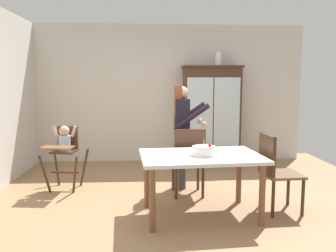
{
  "coord_description": "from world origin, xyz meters",
  "views": [
    {
      "loc": [
        -0.4,
        -4.26,
        1.59
      ],
      "look_at": [
        -0.13,
        0.7,
        0.95
      ],
      "focal_mm": 36.84,
      "sensor_mm": 36.0,
      "label": 1
    }
  ],
  "objects": [
    {
      "name": "birthday_cake",
      "position": [
        0.23,
        -0.36,
        0.79
      ],
      "size": [
        0.28,
        0.28,
        0.19
      ],
      "color": "white",
      "rests_on": "dining_table"
    },
    {
      "name": "ceramic_vase",
      "position": [
        0.93,
        2.37,
        2.01
      ],
      "size": [
        0.13,
        0.13,
        0.27
      ],
      "color": "white",
      "rests_on": "china_cabinet"
    },
    {
      "name": "china_cabinet",
      "position": [
        0.81,
        2.37,
        0.95
      ],
      "size": [
        1.14,
        0.48,
        1.89
      ],
      "color": "#422819",
      "rests_on": "ground_plane"
    },
    {
      "name": "high_chair_with_toddler",
      "position": [
        -1.65,
        0.81,
        0.65
      ],
      "size": [
        0.64,
        0.73,
        0.95
      ],
      "rotation": [
        0.0,
        0.0,
        -0.12
      ],
      "color": "#422819",
      "rests_on": "ground_plane"
    },
    {
      "name": "dining_chair_right_end",
      "position": [
        1.11,
        -0.25,
        0.56
      ],
      "size": [
        0.47,
        0.47,
        0.96
      ],
      "rotation": [
        0.0,
        0.0,
        1.64
      ],
      "color": "#422819",
      "rests_on": "ground_plane"
    },
    {
      "name": "adult_person",
      "position": [
        0.09,
        0.81,
        0.97
      ],
      "size": [
        0.49,
        0.48,
        1.53
      ],
      "rotation": [
        0.0,
        0.0,
        1.57
      ],
      "color": "#47474C",
      "rests_on": "ground_plane"
    },
    {
      "name": "dining_chair_far_side",
      "position": [
        0.14,
        0.36,
        0.56
      ],
      "size": [
        0.46,
        0.46,
        0.96
      ],
      "rotation": [
        0.0,
        0.0,
        3.18
      ],
      "color": "#422819",
      "rests_on": "ground_plane"
    },
    {
      "name": "dining_table",
      "position": [
        0.2,
        -0.32,
        0.64
      ],
      "size": [
        1.47,
        1.05,
        0.74
      ],
      "color": "silver",
      "rests_on": "ground_plane"
    },
    {
      "name": "ground_plane",
      "position": [
        0.0,
        0.0,
        0.0
      ],
      "size": [
        6.24,
        6.24,
        0.0
      ],
      "primitive_type": "plane",
      "color": "#93704C"
    },
    {
      "name": "wall_back",
      "position": [
        0.0,
        2.63,
        1.35
      ],
      "size": [
        5.32,
        0.06,
        2.7
      ],
      "primitive_type": "cube",
      "color": "beige",
      "rests_on": "ground_plane"
    }
  ]
}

